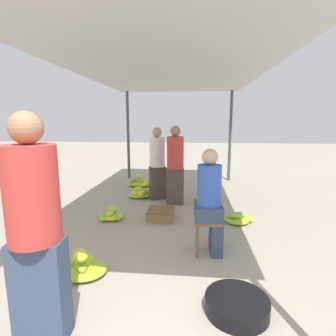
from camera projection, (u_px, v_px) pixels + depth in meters
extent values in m
cylinder|color=#4C4C51|center=(128.00, 136.00, 7.67)|extent=(0.08, 0.08, 2.53)
cylinder|color=#4C4C51|center=(230.00, 137.00, 7.40)|extent=(0.08, 0.08, 2.53)
cube|color=#B2B2B7|center=(168.00, 68.00, 4.33)|extent=(3.34, 6.48, 0.04)
cube|color=#384766|center=(41.00, 290.00, 2.00)|extent=(0.40, 0.24, 0.82)
cylinder|color=#BF3833|center=(32.00, 194.00, 1.87)|extent=(0.40, 0.40, 0.71)
sphere|color=#9E704C|center=(26.00, 128.00, 1.79)|extent=(0.23, 0.23, 0.23)
cube|color=brown|center=(208.00, 220.00, 3.34)|extent=(0.34, 0.34, 0.04)
cylinder|color=brown|center=(197.00, 241.00, 3.26)|extent=(0.04, 0.04, 0.42)
cylinder|color=brown|center=(219.00, 242.00, 3.24)|extent=(0.04, 0.04, 0.42)
cylinder|color=brown|center=(197.00, 232.00, 3.53)|extent=(0.04, 0.04, 0.42)
cylinder|color=brown|center=(217.00, 233.00, 3.50)|extent=(0.04, 0.04, 0.42)
cube|color=#384766|center=(216.00, 236.00, 3.36)|extent=(0.16, 0.32, 0.46)
cube|color=#384766|center=(208.00, 212.00, 3.32)|extent=(0.37, 0.37, 0.18)
cylinder|color=#3359B2|center=(209.00, 185.00, 3.26)|extent=(0.32, 0.32, 0.52)
sphere|color=tan|center=(210.00, 157.00, 3.20)|extent=(0.20, 0.20, 0.20)
cylinder|color=black|center=(237.00, 305.00, 2.34)|extent=(0.57, 0.57, 0.14)
ellipsoid|color=#8EBD33|center=(115.00, 217.00, 4.49)|extent=(0.33, 0.29, 0.09)
ellipsoid|color=#A1C52F|center=(113.00, 209.00, 4.55)|extent=(0.24, 0.19, 0.11)
ellipsoid|color=#7BB536|center=(102.00, 216.00, 4.53)|extent=(0.26, 0.29, 0.13)
ellipsoid|color=#A1C52F|center=(104.00, 218.00, 4.50)|extent=(0.22, 0.28, 0.10)
ellipsoid|color=#C0D12A|center=(112.00, 212.00, 4.55)|extent=(0.15, 0.29, 0.10)
ellipsoid|color=yellow|center=(112.00, 217.00, 4.56)|extent=(0.39, 0.35, 0.10)
ellipsoid|color=#A2C52F|center=(73.00, 263.00, 2.97)|extent=(0.31, 0.15, 0.14)
ellipsoid|color=#CCD628|center=(88.00, 262.00, 2.99)|extent=(0.14, 0.25, 0.11)
ellipsoid|color=#C9D528|center=(81.00, 255.00, 2.83)|extent=(0.25, 0.28, 0.11)
ellipsoid|color=#9EC430|center=(81.00, 265.00, 2.89)|extent=(0.26, 0.31, 0.10)
ellipsoid|color=#A7C72E|center=(84.00, 270.00, 2.92)|extent=(0.51, 0.45, 0.10)
ellipsoid|color=#93BF32|center=(139.00, 191.00, 5.89)|extent=(0.27, 0.27, 0.09)
ellipsoid|color=yellow|center=(141.00, 194.00, 5.74)|extent=(0.18, 0.26, 0.14)
ellipsoid|color=#7EB735|center=(138.00, 194.00, 5.85)|extent=(0.29, 0.22, 0.12)
ellipsoid|color=#7EB736|center=(143.00, 192.00, 5.88)|extent=(0.29, 0.18, 0.11)
ellipsoid|color=#C8D428|center=(138.00, 190.00, 5.96)|extent=(0.23, 0.15, 0.13)
ellipsoid|color=#9DC330|center=(140.00, 196.00, 5.78)|extent=(0.31, 0.18, 0.14)
ellipsoid|color=yellow|center=(136.00, 193.00, 5.82)|extent=(0.29, 0.26, 0.09)
ellipsoid|color=#A3C62F|center=(139.00, 195.00, 5.90)|extent=(0.49, 0.43, 0.10)
ellipsoid|color=#B2CC2C|center=(137.00, 184.00, 6.75)|extent=(0.34, 0.28, 0.11)
ellipsoid|color=#82B835|center=(133.00, 181.00, 6.88)|extent=(0.22, 0.30, 0.11)
ellipsoid|color=#ACC92D|center=(138.00, 181.00, 7.03)|extent=(0.35, 0.18, 0.10)
ellipsoid|color=#C4D329|center=(137.00, 180.00, 7.06)|extent=(0.15, 0.25, 0.14)
ellipsoid|color=#75B337|center=(139.00, 184.00, 6.85)|extent=(0.24, 0.31, 0.14)
ellipsoid|color=#98C131|center=(148.00, 184.00, 6.90)|extent=(0.20, 0.30, 0.13)
ellipsoid|color=#ADC92D|center=(139.00, 176.00, 6.91)|extent=(0.30, 0.33, 0.10)
ellipsoid|color=yellow|center=(139.00, 184.00, 6.95)|extent=(0.58, 0.51, 0.10)
ellipsoid|color=yellow|center=(236.00, 217.00, 4.46)|extent=(0.33, 0.25, 0.11)
ellipsoid|color=#83B935|center=(232.00, 217.00, 4.42)|extent=(0.28, 0.19, 0.09)
ellipsoid|color=yellow|center=(246.00, 218.00, 4.42)|extent=(0.30, 0.24, 0.10)
ellipsoid|color=#C9D528|center=(229.00, 218.00, 4.51)|extent=(0.29, 0.28, 0.09)
ellipsoid|color=#89BB34|center=(237.00, 215.00, 4.37)|extent=(0.34, 0.24, 0.11)
ellipsoid|color=#A5C62F|center=(237.00, 220.00, 4.39)|extent=(0.40, 0.35, 0.10)
ellipsoid|color=#B7CD2B|center=(204.00, 195.00, 5.52)|extent=(0.30, 0.31, 0.10)
ellipsoid|color=#A7C72E|center=(205.00, 191.00, 5.58)|extent=(0.25, 0.23, 0.15)
ellipsoid|color=yellow|center=(208.00, 192.00, 5.55)|extent=(0.21, 0.28, 0.15)
ellipsoid|color=#92BF32|center=(204.00, 195.00, 5.82)|extent=(0.18, 0.28, 0.13)
ellipsoid|color=yellow|center=(213.00, 198.00, 5.46)|extent=(0.36, 0.25, 0.13)
ellipsoid|color=#89BB33|center=(207.00, 199.00, 5.63)|extent=(0.56, 0.49, 0.10)
cube|color=olive|center=(161.00, 215.00, 4.57)|extent=(0.44, 0.44, 0.16)
cube|color=brown|center=(161.00, 210.00, 4.56)|extent=(0.46, 0.46, 0.02)
cube|color=#4C4238|center=(157.00, 183.00, 5.72)|extent=(0.39, 0.30, 0.72)
cylinder|color=white|center=(157.00, 152.00, 5.61)|extent=(0.43, 0.43, 0.63)
sphere|color=tan|center=(157.00, 132.00, 5.53)|extent=(0.20, 0.20, 0.20)
cube|color=#4C4238|center=(175.00, 186.00, 5.38)|extent=(0.36, 0.20, 0.74)
cylinder|color=#BF3833|center=(175.00, 153.00, 5.26)|extent=(0.34, 0.34, 0.65)
sphere|color=#9E704C|center=(175.00, 131.00, 5.19)|extent=(0.21, 0.21, 0.21)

